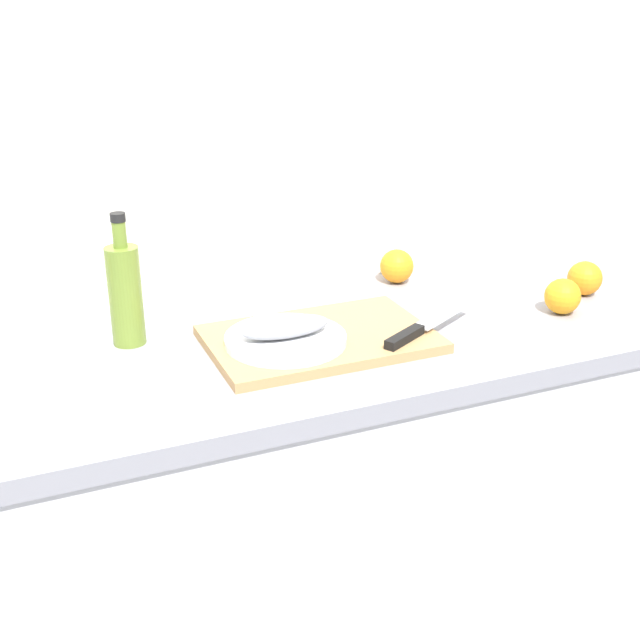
# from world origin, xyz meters

# --- Properties ---
(back_wall) EXTENTS (3.20, 0.05, 2.50)m
(back_wall) POSITION_xyz_m (0.00, 0.33, 1.25)
(back_wall) COLOR white
(back_wall) RESTS_ON ground_plane
(kitchen_counter) EXTENTS (2.00, 0.60, 0.90)m
(kitchen_counter) POSITION_xyz_m (0.00, 0.00, 0.45)
(kitchen_counter) COLOR white
(kitchen_counter) RESTS_ON ground_plane
(cutting_board) EXTENTS (0.43, 0.28, 0.02)m
(cutting_board) POSITION_xyz_m (0.17, -0.03, 0.91)
(cutting_board) COLOR tan
(cutting_board) RESTS_ON kitchen_counter
(white_plate) EXTENTS (0.23, 0.23, 0.01)m
(white_plate) POSITION_xyz_m (0.09, -0.05, 0.93)
(white_plate) COLOR white
(white_plate) RESTS_ON cutting_board
(fish_fillet) EXTENTS (0.17, 0.07, 0.04)m
(fish_fillet) POSITION_xyz_m (0.09, -0.05, 0.95)
(fish_fillet) COLOR gray
(fish_fillet) RESTS_ON white_plate
(chef_knife) EXTENTS (0.27, 0.17, 0.02)m
(chef_knife) POSITION_xyz_m (0.35, -0.10, 0.93)
(chef_knife) COLOR silver
(chef_knife) RESTS_ON cutting_board
(olive_oil_bottle) EXTENTS (0.06, 0.06, 0.26)m
(olive_oil_bottle) POSITION_xyz_m (-0.18, 0.12, 1.01)
(olive_oil_bottle) COLOR olive
(olive_oil_bottle) RESTS_ON kitchen_counter
(orange_1) EXTENTS (0.08, 0.08, 0.08)m
(orange_1) POSITION_xyz_m (0.83, -0.01, 0.94)
(orange_1) COLOR orange
(orange_1) RESTS_ON kitchen_counter
(orange_2) EXTENTS (0.08, 0.08, 0.08)m
(orange_2) POSITION_xyz_m (0.48, 0.23, 0.94)
(orange_2) COLOR orange
(orange_2) RESTS_ON kitchen_counter
(orange_3) EXTENTS (0.08, 0.08, 0.08)m
(orange_3) POSITION_xyz_m (0.71, -0.09, 0.94)
(orange_3) COLOR orange
(orange_3) RESTS_ON kitchen_counter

